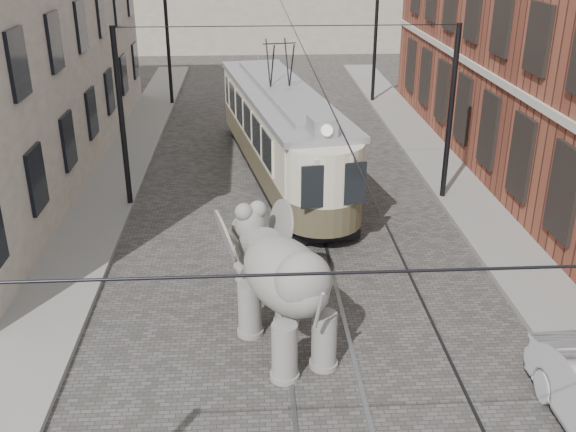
{
  "coord_description": "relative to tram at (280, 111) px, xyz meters",
  "views": [
    {
      "loc": [
        -1.44,
        -15.12,
        8.75
      ],
      "look_at": [
        -0.55,
        0.07,
        2.1
      ],
      "focal_mm": 41.27,
      "sensor_mm": 36.0,
      "label": 1
    }
  ],
  "objects": [
    {
      "name": "elephant",
      "position": [
        -0.43,
        -11.44,
        -1.05
      ],
      "size": [
        4.28,
        5.43,
        2.93
      ],
      "primitive_type": null,
      "rotation": [
        0.0,
        0.0,
        0.39
      ],
      "color": "slate",
      "rests_on": "ground"
    },
    {
      "name": "sidewalk_left",
      "position": [
        -6.16,
        -8.81,
        -2.44
      ],
      "size": [
        2.0,
        60.0,
        0.15
      ],
      "primitive_type": "cube",
      "color": "slate",
      "rests_on": "ground"
    },
    {
      "name": "catenary",
      "position": [
        0.14,
        -3.81,
        0.49
      ],
      "size": [
        11.0,
        30.2,
        6.0
      ],
      "primitive_type": null,
      "color": "black",
      "rests_on": "ground"
    },
    {
      "name": "tram",
      "position": [
        0.0,
        0.0,
        0.0
      ],
      "size": [
        4.73,
        12.92,
        5.02
      ],
      "primitive_type": null,
      "rotation": [
        0.0,
        0.0,
        0.17
      ],
      "color": "beige",
      "rests_on": "ground"
    },
    {
      "name": "ground",
      "position": [
        0.34,
        -8.81,
        -2.51
      ],
      "size": [
        120.0,
        120.0,
        0.0
      ],
      "primitive_type": "plane",
      "color": "#484543"
    },
    {
      "name": "tram_rails",
      "position": [
        0.34,
        -8.81,
        -2.5
      ],
      "size": [
        1.54,
        80.0,
        0.02
      ],
      "primitive_type": null,
      "color": "slate",
      "rests_on": "ground"
    },
    {
      "name": "sidewalk_right",
      "position": [
        6.34,
        -8.81,
        -2.44
      ],
      "size": [
        2.0,
        60.0,
        0.15
      ],
      "primitive_type": "cube",
      "color": "slate",
      "rests_on": "ground"
    }
  ]
}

